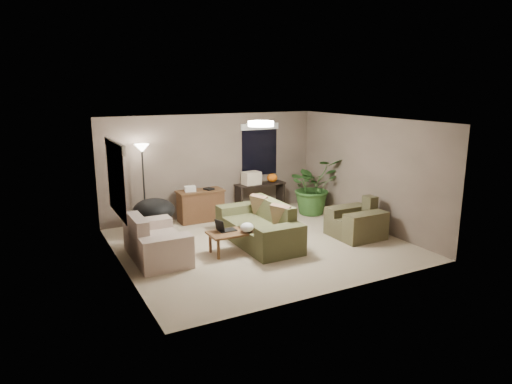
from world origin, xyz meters
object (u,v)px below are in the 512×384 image
houseplant (313,192)px  main_sofa (260,229)px  console_table (260,195)px  armchair (356,223)px  cat_scratching_post (357,218)px  papasan_chair (154,214)px  loveseat (155,243)px  floor_lamp (142,158)px  coffee_table (234,234)px  desk (201,205)px

houseplant → main_sofa: bearing=-149.2°
console_table → houseplant: bearing=-33.0°
armchair → cat_scratching_post: size_ratio=2.00×
papasan_chair → main_sofa: bearing=-40.0°
houseplant → cat_scratching_post: houseplant is taller
console_table → papasan_chair: size_ratio=1.12×
loveseat → floor_lamp: 2.39m
main_sofa → armchair: size_ratio=2.20×
main_sofa → cat_scratching_post: size_ratio=4.40×
main_sofa → loveseat: size_ratio=1.38×
floor_lamp → main_sofa: bearing=-48.9°
loveseat → floor_lamp: bearing=80.6°
console_table → houseplant: size_ratio=0.92×
coffee_table → console_table: (1.81, 2.32, 0.08)m
loveseat → desk: loveseat is taller
armchair → console_table: 2.83m
loveseat → coffee_table: loveseat is taller
main_sofa → desk: bearing=104.3°
desk → houseplant: 2.83m
main_sofa → desk: (-0.51, 2.02, 0.08)m
console_table → cat_scratching_post: console_table is taller
armchair → desk: size_ratio=0.91×
coffee_table → cat_scratching_post: bearing=2.5°
main_sofa → coffee_table: 0.75m
coffee_table → desk: (0.19, 2.29, 0.02)m
main_sofa → armchair: (2.00, -0.63, 0.00)m
main_sofa → papasan_chair: main_sofa is taller
armchair → desk: 3.66m
armchair → floor_lamp: (-3.82, 2.72, 1.30)m
coffee_table → console_table: 2.95m
papasan_chair → armchair: bearing=-29.3°
coffee_table → cat_scratching_post: (3.13, 0.14, -0.14)m
desk → armchair: bearing=-46.5°
armchair → coffee_table: bearing=172.4°
loveseat → papasan_chair: (0.37, 1.39, 0.17)m
main_sofa → papasan_chair: size_ratio=1.89×
armchair → main_sofa: bearing=162.5°
desk → papasan_chair: (-1.27, -0.53, 0.09)m
main_sofa → papasan_chair: bearing=140.0°
desk → cat_scratching_post: bearing=-36.2°
cat_scratching_post → armchair: bearing=-130.6°
armchair → papasan_chair: size_ratio=0.86×
console_table → floor_lamp: bearing=179.4°
coffee_table → papasan_chair: papasan_chair is taller
armchair → houseplant: houseplant is taller
console_table → cat_scratching_post: bearing=-58.9°
papasan_chair → desk: bearing=22.6°
main_sofa → loveseat: 2.15m
floor_lamp → armchair: bearing=-35.4°
loveseat → papasan_chair: size_ratio=1.38×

